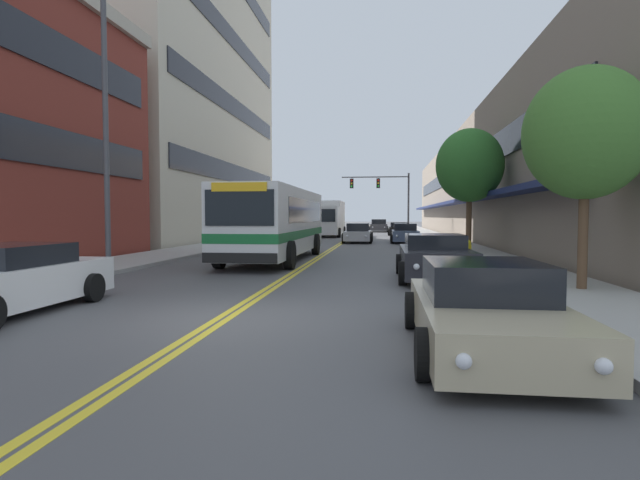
# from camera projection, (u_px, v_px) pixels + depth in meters

# --- Properties ---
(ground_plane) EXTENTS (240.00, 240.00, 0.00)m
(ground_plane) POSITION_uv_depth(u_px,v_px,m) (352.00, 236.00, 45.74)
(ground_plane) COLOR #4C4C4F
(sidewalk_left) EXTENTS (3.08, 106.00, 0.14)m
(sidewalk_left) POSITION_uv_depth(u_px,v_px,m) (277.00, 235.00, 46.63)
(sidewalk_left) COLOR #9E9B96
(sidewalk_left) RESTS_ON ground_plane
(sidewalk_right) EXTENTS (3.08, 106.00, 0.14)m
(sidewalk_right) POSITION_uv_depth(u_px,v_px,m) (430.00, 236.00, 44.85)
(sidewalk_right) COLOR #9E9B96
(sidewalk_right) RESTS_ON ground_plane
(centre_line) EXTENTS (0.34, 106.00, 0.01)m
(centre_line) POSITION_uv_depth(u_px,v_px,m) (352.00, 236.00, 45.74)
(centre_line) COLOR yellow
(centre_line) RESTS_ON ground_plane
(office_tower_left) EXTENTS (12.08, 26.55, 31.11)m
(office_tower_left) POSITION_uv_depth(u_px,v_px,m) (160.00, 43.00, 39.56)
(office_tower_left) COLOR beige
(office_tower_left) RESTS_ON ground_plane
(storefront_row_right) EXTENTS (9.10, 68.00, 8.88)m
(storefront_row_right) POSITION_uv_depth(u_px,v_px,m) (497.00, 187.00, 43.91)
(storefront_row_right) COLOR gray
(storefront_row_right) RESTS_ON ground_plane
(city_bus) EXTENTS (2.83, 10.93, 2.94)m
(city_bus) POSITION_uv_depth(u_px,v_px,m) (277.00, 220.00, 21.10)
(city_bus) COLOR silver
(city_bus) RESTS_ON ground_plane
(car_champagne_parked_left_near) EXTENTS (2.06, 4.55, 1.36)m
(car_champagne_parked_left_near) POSITION_uv_depth(u_px,v_px,m) (290.00, 232.00, 38.33)
(car_champagne_parked_left_near) COLOR beige
(car_champagne_parked_left_near) RESTS_ON ground_plane
(car_white_parked_left_mid) EXTENTS (2.07, 4.81, 1.31)m
(car_white_parked_left_mid) POSITION_uv_depth(u_px,v_px,m) (4.00, 281.00, 9.44)
(car_white_parked_left_mid) COLOR white
(car_white_parked_left_mid) RESTS_ON ground_plane
(car_navy_parked_left_far) EXTENTS (2.07, 4.13, 1.48)m
(car_navy_parked_left_far) POSITION_uv_depth(u_px,v_px,m) (272.00, 234.00, 32.19)
(car_navy_parked_left_far) COLOR #19234C
(car_navy_parked_left_far) RESTS_ON ground_plane
(car_beige_parked_right_foreground) EXTENTS (2.05, 4.38, 1.22)m
(car_beige_parked_right_foreground) POSITION_uv_depth(u_px,v_px,m) (485.00, 310.00, 6.81)
(car_beige_parked_right_foreground) COLOR #BCAD89
(car_beige_parked_right_foreground) RESTS_ON ground_plane
(car_black_parked_right_mid) EXTENTS (2.16, 4.62, 1.24)m
(car_black_parked_right_mid) POSITION_uv_depth(u_px,v_px,m) (399.00, 229.00, 48.22)
(car_black_parked_right_mid) COLOR black
(car_black_parked_right_mid) RESTS_ON ground_plane
(car_slate_blue_parked_right_far) EXTENTS (2.01, 4.33, 1.33)m
(car_slate_blue_parked_right_far) POSITION_uv_depth(u_px,v_px,m) (405.00, 234.00, 34.51)
(car_slate_blue_parked_right_far) COLOR #475675
(car_slate_blue_parked_right_far) RESTS_ON ground_plane
(car_charcoal_parked_right_end) EXTENTS (2.17, 4.37, 1.32)m
(car_charcoal_parked_right_end) POSITION_uv_depth(u_px,v_px,m) (435.00, 258.00, 14.54)
(car_charcoal_parked_right_end) COLOR #232328
(car_charcoal_parked_right_end) RESTS_ON ground_plane
(car_silver_moving_lead) EXTENTS (2.02, 4.43, 1.34)m
(car_silver_moving_lead) POSITION_uv_depth(u_px,v_px,m) (358.00, 234.00, 34.86)
(car_silver_moving_lead) COLOR #B7B7BC
(car_silver_moving_lead) RESTS_ON ground_plane
(car_dark_grey_moving_second) EXTENTS (2.21, 4.79, 1.46)m
(car_dark_grey_moving_second) POSITION_uv_depth(u_px,v_px,m) (379.00, 226.00, 58.82)
(car_dark_grey_moving_second) COLOR #38383D
(car_dark_grey_moving_second) RESTS_ON ground_plane
(box_truck) EXTENTS (2.64, 7.64, 3.22)m
(box_truck) POSITION_uv_depth(u_px,v_px,m) (329.00, 218.00, 45.60)
(box_truck) COLOR white
(box_truck) RESTS_ON ground_plane
(traffic_signal_mast) EXTENTS (6.46, 0.38, 5.94)m
(traffic_signal_mast) POSITION_uv_depth(u_px,v_px,m) (384.00, 191.00, 47.69)
(traffic_signal_mast) COLOR #47474C
(traffic_signal_mast) RESTS_ON ground_plane
(street_lamp_left_near) EXTENTS (2.38, 0.28, 8.87)m
(street_lamp_left_near) POSITION_uv_depth(u_px,v_px,m) (115.00, 102.00, 14.65)
(street_lamp_left_near) COLOR #47474C
(street_lamp_left_near) RESTS_ON ground_plane
(street_tree_right_near) EXTENTS (2.80, 2.80, 5.17)m
(street_tree_right_near) POSITION_uv_depth(u_px,v_px,m) (585.00, 134.00, 11.59)
(street_tree_right_near) COLOR brown
(street_tree_right_near) RESTS_ON sidewalk_right
(street_tree_right_mid) EXTENTS (3.22, 3.22, 5.94)m
(street_tree_right_mid) POSITION_uv_depth(u_px,v_px,m) (470.00, 166.00, 24.15)
(street_tree_right_mid) COLOR brown
(street_tree_right_mid) RESTS_ON sidewalk_right
(fire_hydrant) EXTENTS (0.32, 0.24, 0.84)m
(fire_hydrant) POSITION_uv_depth(u_px,v_px,m) (468.00, 251.00, 18.31)
(fire_hydrant) COLOR yellow
(fire_hydrant) RESTS_ON sidewalk_right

